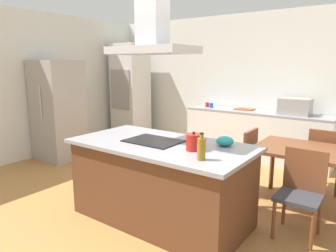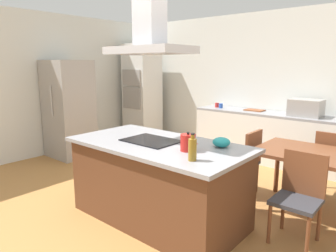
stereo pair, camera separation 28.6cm
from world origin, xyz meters
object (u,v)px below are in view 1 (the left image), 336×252
Objects in this scene: coffee_mug_blue at (211,105)px; refrigerator at (58,110)px; olive_oil_bottle at (201,148)px; chair_at_left_end at (242,157)px; cutting_board at (245,109)px; range_hood at (152,29)px; coffee_mug_red at (207,105)px; tea_kettle at (194,142)px; mixing_bowl at (225,141)px; cooktop at (153,141)px; chair_facing_back_wall at (325,157)px; wall_oven_stack at (130,93)px; chair_facing_island at (301,187)px; dining_table at (316,157)px; countertop_microwave at (295,106)px.

refrigerator is (-2.08, -2.06, -0.03)m from coffee_mug_blue.
chair_at_left_end is (-0.23, 1.54, -0.50)m from olive_oil_bottle.
range_hood is (0.13, -2.93, 1.19)m from cutting_board.
refrigerator is at bearing -133.15° from coffee_mug_red.
tea_kettle is 0.39m from mixing_bowl.
refrigerator is (-2.87, 0.77, 0.00)m from cooktop.
range_hood reaches higher than mixing_bowl.
tea_kettle is at bearing -114.53° from chair_facing_back_wall.
chair_at_left_end is at bearing -22.50° from wall_oven_stack.
wall_oven_stack reaches higher than mixing_bowl.
wall_oven_stack reaches higher than olive_oil_bottle.
olive_oil_bottle is at bearing -127.90° from chair_facing_island.
dining_table is at bearing -34.18° from coffee_mug_red.
coffee_mug_blue reaches higher than chair_facing_back_wall.
cutting_board is 0.38× the size of range_hood.
chair_at_left_end is at bearing -49.55° from coffee_mug_blue.
range_hood reaches higher than coffee_mug_blue.
cutting_board is at bearing 133.67° from dining_table.
chair_facing_back_wall is (0.00, 0.67, -0.16)m from dining_table.
countertop_microwave reaches higher than olive_oil_bottle.
countertop_microwave reaches higher than mixing_bowl.
coffee_mug_blue is at bearing 145.19° from dining_table.
cutting_board is 2.31m from dining_table.
cutting_board is 3.49m from refrigerator.
cooktop is at bearing 175.01° from tea_kettle.
dining_table is (2.25, -1.56, -0.28)m from coffee_mug_blue.
refrigerator is 4.35m from chair_facing_island.
mixing_bowl is at bearing 22.04° from range_hood.
coffee_mug_red is 0.04× the size of wall_oven_stack.
olive_oil_bottle reaches higher than tea_kettle.
cutting_board is 1.92m from chair_facing_back_wall.
wall_oven_stack reaches higher than cutting_board.
mixing_bowl is (0.73, 0.29, 0.04)m from cooktop.
dining_table is at bearing 6.55° from refrigerator.
refrigerator is 2.04× the size of chair_facing_island.
chair_at_left_end is (3.41, 0.50, -0.40)m from refrigerator.
range_hood is (0.00, 0.00, 1.20)m from cooktop.
cooktop is at bearing 160.22° from olive_oil_bottle.
chair_at_left_end is (1.45, -1.60, -0.44)m from coffee_mug_red.
olive_oil_bottle is 3.57m from coffee_mug_red.
cutting_board is at bearing 105.77° from olive_oil_bottle.
refrigerator reaches higher than cutting_board.
tea_kettle is 3.26m from coffee_mug_red.
chair_facing_island is at bearing -90.00° from chair_facing_back_wall.
refrigerator is 1.30× the size of dining_table.
olive_oil_bottle is 2.78× the size of coffee_mug_red.
dining_table is at bearing -34.81° from coffee_mug_blue.
coffee_mug_blue is (-1.56, 3.11, -0.06)m from olive_oil_bottle.
olive_oil_bottle is 1.72m from dining_table.
mixing_bowl is 0.13× the size of dining_table.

